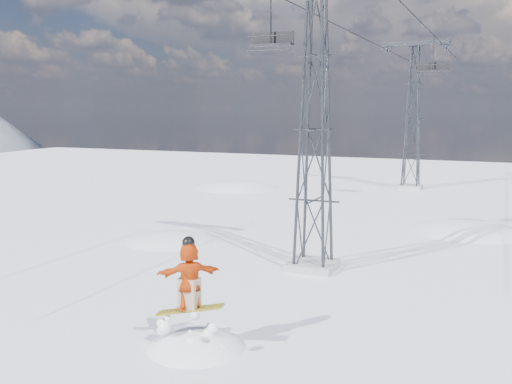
# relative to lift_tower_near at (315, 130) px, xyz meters

# --- Properties ---
(ground) EXTENTS (120.00, 120.00, 0.00)m
(ground) POSITION_rel_lift_tower_near_xyz_m (-0.80, -8.00, -5.47)
(ground) COLOR white
(ground) RESTS_ON ground
(snow_terrain) EXTENTS (39.00, 37.00, 22.00)m
(snow_terrain) POSITION_rel_lift_tower_near_xyz_m (-5.57, 13.24, -15.06)
(snow_terrain) COLOR white
(snow_terrain) RESTS_ON ground
(lift_tower_near) EXTENTS (5.20, 1.80, 11.43)m
(lift_tower_near) POSITION_rel_lift_tower_near_xyz_m (0.00, 0.00, 0.00)
(lift_tower_near) COLOR #999999
(lift_tower_near) RESTS_ON ground
(lift_tower_far) EXTENTS (5.20, 1.80, 11.43)m
(lift_tower_far) POSITION_rel_lift_tower_near_xyz_m (0.00, 25.00, 0.00)
(lift_tower_far) COLOR #999999
(lift_tower_far) RESTS_ON ground
(haul_cables) EXTENTS (4.46, 51.00, 0.06)m
(haul_cables) POSITION_rel_lift_tower_near_xyz_m (0.00, 11.50, 5.38)
(haul_cables) COLOR black
(haul_cables) RESTS_ON ground
(lift_chair_near) EXTENTS (1.84, 0.53, 2.28)m
(lift_chair_near) POSITION_rel_lift_tower_near_xyz_m (-2.20, 0.97, 3.56)
(lift_chair_near) COLOR black
(lift_chair_near) RESTS_ON ground
(lift_chair_mid) EXTENTS (1.97, 0.57, 2.44)m
(lift_chair_mid) POSITION_rel_lift_tower_near_xyz_m (2.20, 17.53, 3.43)
(lift_chair_mid) COLOR black
(lift_chair_mid) RESTS_ON ground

